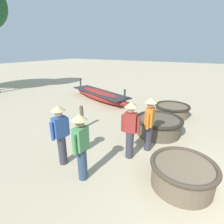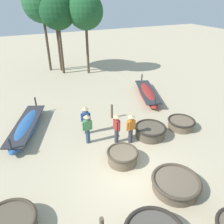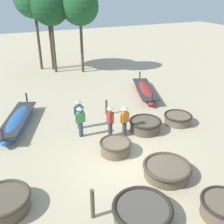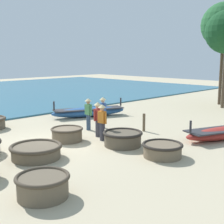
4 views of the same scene
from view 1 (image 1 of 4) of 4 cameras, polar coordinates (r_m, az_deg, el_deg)
coracle_tilted at (r=8.57m, az=19.01°, el=0.67°), size 1.57×1.57×0.54m
coracle_far_right at (r=4.45m, az=22.02°, el=-18.09°), size 1.47×1.47×0.61m
coracle_front_right at (r=6.63m, az=14.94°, el=-4.10°), size 1.71×1.71×0.63m
long_boat_green_hull at (r=10.74m, az=-4.18°, el=5.59°), size 2.74×4.96×1.04m
fisherman_standing_right at (r=4.81m, az=5.99°, el=-4.88°), size 0.36×0.53×1.67m
fisherman_standing_left at (r=5.27m, az=12.12°, el=-2.94°), size 0.53×0.36×1.67m
fisherman_crouching at (r=4.05m, az=-10.07°, el=-10.12°), size 0.53×0.36×1.67m
fisherman_with_hat at (r=4.71m, az=-16.50°, el=-6.17°), size 0.52×0.36×1.67m
mooring_post_mid_beach at (r=6.87m, az=-9.83°, el=-1.74°), size 0.14×0.14×0.92m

